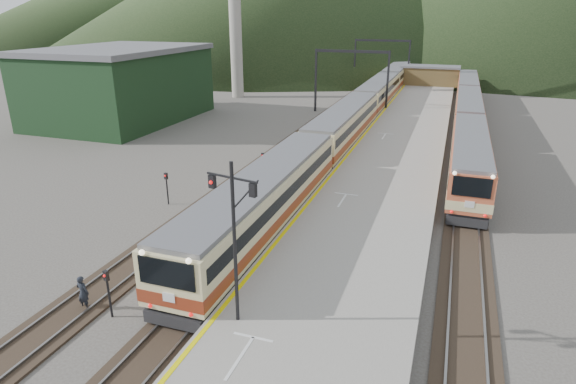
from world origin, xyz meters
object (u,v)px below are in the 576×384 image
at_px(main_train, 364,106).
at_px(worker, 83,292).
at_px(signal_mast, 234,227).
at_px(second_train, 468,114).

bearing_deg(main_train, worker, -96.37).
distance_m(signal_mast, worker, 8.55).
distance_m(main_train, worker, 42.03).
relative_size(main_train, second_train, 1.52).
height_order(main_train, second_train, main_train).
height_order(main_train, worker, main_train).
bearing_deg(main_train, signal_mast, -86.17).
bearing_deg(worker, signal_mast, -175.60).
height_order(second_train, worker, second_train).
relative_size(main_train, worker, 51.05).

